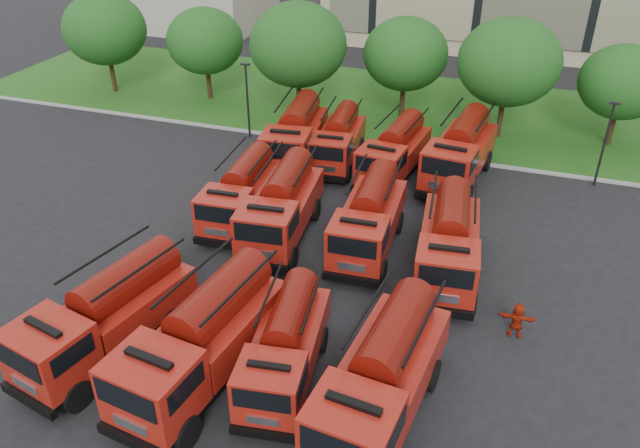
{
  "coord_description": "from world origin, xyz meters",
  "views": [
    {
      "loc": [
        7.26,
        -18.58,
        16.96
      ],
      "look_at": [
        -0.81,
        5.09,
        1.8
      ],
      "focal_mm": 35.0,
      "sensor_mm": 36.0,
      "label": 1
    }
  ],
  "objects_px": {
    "fire_truck_2": "(285,346)",
    "fire_truck_11": "(460,151)",
    "firefighter_5": "(514,335)",
    "fire_truck_0": "(107,315)",
    "fire_truck_4": "(241,192)",
    "fire_truck_8": "(296,135)",
    "fire_truck_7": "(449,242)",
    "fire_truck_3": "(382,377)",
    "fire_truck_9": "(338,140)",
    "fire_truck_6": "(369,218)",
    "fire_truck_1": "(202,339)",
    "fire_truck_5": "(282,206)",
    "fire_truck_10": "(395,151)",
    "firefighter_4": "(269,311)",
    "firefighter_3": "(387,431)"
  },
  "relations": [
    {
      "from": "fire_truck_4",
      "to": "firefighter_4",
      "type": "distance_m",
      "value": 8.15
    },
    {
      "from": "fire_truck_5",
      "to": "fire_truck_3",
      "type": "bearing_deg",
      "value": -58.12
    },
    {
      "from": "fire_truck_3",
      "to": "fire_truck_1",
      "type": "bearing_deg",
      "value": -171.15
    },
    {
      "from": "fire_truck_6",
      "to": "firefighter_5",
      "type": "xyz_separation_m",
      "value": [
        7.3,
        -4.36,
        -1.68
      ]
    },
    {
      "from": "fire_truck_5",
      "to": "fire_truck_10",
      "type": "bearing_deg",
      "value": 59.89
    },
    {
      "from": "fire_truck_4",
      "to": "fire_truck_7",
      "type": "xyz_separation_m",
      "value": [
        10.97,
        -1.48,
        0.12
      ]
    },
    {
      "from": "fire_truck_9",
      "to": "fire_truck_11",
      "type": "distance_m",
      "value": 7.39
    },
    {
      "from": "fire_truck_4",
      "to": "fire_truck_8",
      "type": "height_order",
      "value": "fire_truck_8"
    },
    {
      "from": "fire_truck_7",
      "to": "fire_truck_9",
      "type": "xyz_separation_m",
      "value": [
        -8.26,
        9.64,
        -0.16
      ]
    },
    {
      "from": "firefighter_3",
      "to": "fire_truck_8",
      "type": "bearing_deg",
      "value": -69.68
    },
    {
      "from": "fire_truck_0",
      "to": "fire_truck_11",
      "type": "relative_size",
      "value": 0.98
    },
    {
      "from": "fire_truck_1",
      "to": "fire_truck_4",
      "type": "height_order",
      "value": "fire_truck_1"
    },
    {
      "from": "fire_truck_8",
      "to": "fire_truck_2",
      "type": "bearing_deg",
      "value": -78.07
    },
    {
      "from": "fire_truck_6",
      "to": "fire_truck_11",
      "type": "xyz_separation_m",
      "value": [
        3.09,
        8.87,
        0.13
      ]
    },
    {
      "from": "fire_truck_3",
      "to": "fire_truck_11",
      "type": "height_order",
      "value": "fire_truck_11"
    },
    {
      "from": "fire_truck_3",
      "to": "fire_truck_2",
      "type": "bearing_deg",
      "value": 176.02
    },
    {
      "from": "fire_truck_8",
      "to": "fire_truck_5",
      "type": "bearing_deg",
      "value": -81.47
    },
    {
      "from": "firefighter_5",
      "to": "fire_truck_0",
      "type": "bearing_deg",
      "value": 18.66
    },
    {
      "from": "fire_truck_1",
      "to": "fire_truck_4",
      "type": "distance_m",
      "value": 11.58
    },
    {
      "from": "fire_truck_10",
      "to": "firefighter_4",
      "type": "bearing_deg",
      "value": -91.86
    },
    {
      "from": "fire_truck_6",
      "to": "fire_truck_11",
      "type": "relative_size",
      "value": 0.91
    },
    {
      "from": "fire_truck_5",
      "to": "fire_truck_10",
      "type": "xyz_separation_m",
      "value": [
        3.79,
        8.33,
        -0.11
      ]
    },
    {
      "from": "fire_truck_3",
      "to": "fire_truck_11",
      "type": "bearing_deg",
      "value": 96.26
    },
    {
      "from": "fire_truck_4",
      "to": "fire_truck_9",
      "type": "height_order",
      "value": "fire_truck_4"
    },
    {
      "from": "fire_truck_9",
      "to": "firefighter_5",
      "type": "xyz_separation_m",
      "value": [
        11.59,
        -13.11,
        -1.55
      ]
    },
    {
      "from": "fire_truck_10",
      "to": "firefighter_3",
      "type": "height_order",
      "value": "fire_truck_10"
    },
    {
      "from": "fire_truck_2",
      "to": "fire_truck_6",
      "type": "relative_size",
      "value": 0.9
    },
    {
      "from": "fire_truck_4",
      "to": "fire_truck_6",
      "type": "xyz_separation_m",
      "value": [
        7.01,
        -0.59,
        0.09
      ]
    },
    {
      "from": "fire_truck_6",
      "to": "fire_truck_3",
      "type": "bearing_deg",
      "value": -75.63
    },
    {
      "from": "fire_truck_2",
      "to": "fire_truck_6",
      "type": "height_order",
      "value": "fire_truck_6"
    },
    {
      "from": "fire_truck_7",
      "to": "fire_truck_6",
      "type": "bearing_deg",
      "value": 161.47
    },
    {
      "from": "fire_truck_1",
      "to": "firefighter_4",
      "type": "height_order",
      "value": "fire_truck_1"
    },
    {
      "from": "fire_truck_9",
      "to": "fire_truck_3",
      "type": "bearing_deg",
      "value": -73.71
    },
    {
      "from": "fire_truck_7",
      "to": "firefighter_4",
      "type": "relative_size",
      "value": 4.07
    },
    {
      "from": "fire_truck_1",
      "to": "fire_truck_6",
      "type": "bearing_deg",
      "value": 79.56
    },
    {
      "from": "fire_truck_8",
      "to": "firefighter_4",
      "type": "bearing_deg",
      "value": -81.44
    },
    {
      "from": "fire_truck_8",
      "to": "firefighter_3",
      "type": "xyz_separation_m",
      "value": [
        10.37,
        -18.81,
        -1.79
      ]
    },
    {
      "from": "fire_truck_2",
      "to": "fire_truck_11",
      "type": "distance_m",
      "value": 18.67
    },
    {
      "from": "fire_truck_11",
      "to": "fire_truck_8",
      "type": "bearing_deg",
      "value": -169.2
    },
    {
      "from": "fire_truck_8",
      "to": "firefighter_5",
      "type": "distance_m",
      "value": 18.9
    },
    {
      "from": "fire_truck_1",
      "to": "fire_truck_6",
      "type": "xyz_separation_m",
      "value": [
        3.4,
        10.41,
        -0.15
      ]
    },
    {
      "from": "fire_truck_2",
      "to": "fire_truck_7",
      "type": "height_order",
      "value": "fire_truck_7"
    },
    {
      "from": "fire_truck_9",
      "to": "firefighter_5",
      "type": "distance_m",
      "value": 17.57
    },
    {
      "from": "fire_truck_10",
      "to": "firefighter_5",
      "type": "xyz_separation_m",
      "value": [
        7.9,
        -12.39,
        -1.63
      ]
    },
    {
      "from": "fire_truck_10",
      "to": "fire_truck_11",
      "type": "relative_size",
      "value": 0.9
    },
    {
      "from": "fire_truck_10",
      "to": "firefighter_5",
      "type": "relative_size",
      "value": 4.62
    },
    {
      "from": "fire_truck_3",
      "to": "fire_truck_7",
      "type": "xyz_separation_m",
      "value": [
        0.82,
        9.21,
        -0.08
      ]
    },
    {
      "from": "fire_truck_3",
      "to": "fire_truck_5",
      "type": "bearing_deg",
      "value": 133.63
    },
    {
      "from": "fire_truck_8",
      "to": "fire_truck_11",
      "type": "xyz_separation_m",
      "value": [
        9.89,
        0.78,
        0.03
      ]
    },
    {
      "from": "fire_truck_7",
      "to": "firefighter_4",
      "type": "bearing_deg",
      "value": -147.73
    }
  ]
}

